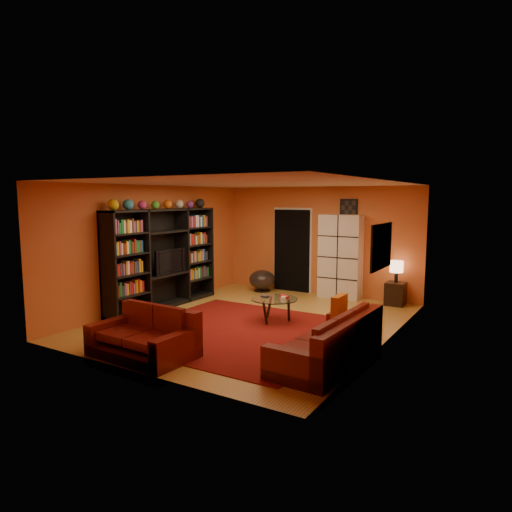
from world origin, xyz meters
The scene contains 20 objects.
floor centered at (0.00, 0.00, 0.00)m, with size 6.00×6.00×0.00m, color olive.
ceiling centered at (0.00, 0.00, 2.60)m, with size 6.00×6.00×0.00m, color white.
wall_back centered at (0.00, 3.00, 1.30)m, with size 6.00×6.00×0.00m, color #C65E2B.
wall_front centered at (0.00, -3.00, 1.30)m, with size 6.00×6.00×0.00m, color #C65E2B.
wall_left centered at (-2.50, 0.00, 1.30)m, with size 6.00×6.00×0.00m, color #C65E2B.
wall_right centered at (2.50, 0.00, 1.30)m, with size 6.00×6.00×0.00m, color #C65E2B.
rug centered at (0.10, -0.70, 0.01)m, with size 3.60×3.60×0.01m, color #500A09.
doorway centered at (-0.70, 2.96, 1.02)m, with size 0.95×0.10×2.04m, color black.
wall_art_right centered at (2.48, -0.30, 1.60)m, with size 0.03×1.00×0.70m, color black.
wall_art_back centered at (0.75, 2.98, 2.05)m, with size 0.42×0.03×0.52m, color black.
entertainment_unit centered at (-2.27, 0.00, 1.05)m, with size 0.45×3.00×2.10m, color black.
tv centered at (-2.23, 0.08, 0.98)m, with size 0.12×0.92×0.53m, color black.
sofa centered at (2.14, -1.33, 0.29)m, with size 0.96×2.17×0.85m.
loveseat centered at (-0.38, -2.42, 0.28)m, with size 1.57×0.98×0.85m.
throw_pillow centered at (1.95, -0.63, 0.63)m, with size 0.12×0.42×0.42m, color #CC6216.
coffee_table centered at (0.35, 0.18, 0.40)m, with size 0.88×0.88×0.44m.
storage_cabinet centered at (0.65, 2.80, 0.98)m, with size 0.98×0.43×1.95m, color beige.
bowl_chair centered at (-1.30, 2.50, 0.29)m, with size 0.65×0.65×0.53m.
side_table centered at (1.95, 2.75, 0.25)m, with size 0.40×0.40×0.50m, color black.
table_lamp centered at (1.95, 2.75, 0.83)m, with size 0.28×0.28×0.47m.
Camera 1 is at (4.45, -7.19, 2.34)m, focal length 32.00 mm.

